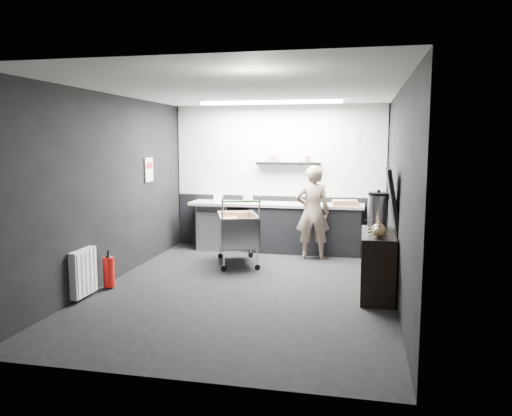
# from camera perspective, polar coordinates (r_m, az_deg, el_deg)

# --- Properties ---
(floor) EXTENTS (5.50, 5.50, 0.00)m
(floor) POSITION_cam_1_polar(r_m,az_deg,el_deg) (7.03, -1.17, -9.13)
(floor) COLOR black
(floor) RESTS_ON ground
(ceiling) EXTENTS (5.50, 5.50, 0.00)m
(ceiling) POSITION_cam_1_polar(r_m,az_deg,el_deg) (6.76, -1.23, 13.35)
(ceiling) COLOR silver
(ceiling) RESTS_ON wall_back
(wall_back) EXTENTS (5.50, 0.00, 5.50)m
(wall_back) POSITION_cam_1_polar(r_m,az_deg,el_deg) (9.45, 2.61, 3.52)
(wall_back) COLOR black
(wall_back) RESTS_ON floor
(wall_front) EXTENTS (5.50, 0.00, 5.50)m
(wall_front) POSITION_cam_1_polar(r_m,az_deg,el_deg) (4.15, -9.88, -1.84)
(wall_front) COLOR black
(wall_front) RESTS_ON floor
(wall_left) EXTENTS (0.00, 5.50, 5.50)m
(wall_left) POSITION_cam_1_polar(r_m,az_deg,el_deg) (7.48, -16.31, 2.14)
(wall_left) COLOR black
(wall_left) RESTS_ON floor
(wall_right) EXTENTS (0.00, 5.50, 5.50)m
(wall_right) POSITION_cam_1_polar(r_m,az_deg,el_deg) (6.60, 15.96, 1.46)
(wall_right) COLOR black
(wall_right) RESTS_ON floor
(kitchen_wall_panel) EXTENTS (3.95, 0.02, 1.70)m
(kitchen_wall_panel) POSITION_cam_1_polar(r_m,az_deg,el_deg) (9.41, 2.61, 6.55)
(kitchen_wall_panel) COLOR silver
(kitchen_wall_panel) RESTS_ON wall_back
(dado_panel) EXTENTS (3.95, 0.02, 1.00)m
(dado_panel) POSITION_cam_1_polar(r_m,az_deg,el_deg) (9.53, 2.56, -1.59)
(dado_panel) COLOR black
(dado_panel) RESTS_ON wall_back
(floating_shelf) EXTENTS (1.20, 0.22, 0.04)m
(floating_shelf) POSITION_cam_1_polar(r_m,az_deg,el_deg) (9.28, 3.72, 5.11)
(floating_shelf) COLOR black
(floating_shelf) RESTS_ON wall_back
(wall_clock) EXTENTS (0.20, 0.03, 0.20)m
(wall_clock) POSITION_cam_1_polar(r_m,az_deg,el_deg) (9.27, 11.27, 8.25)
(wall_clock) COLOR white
(wall_clock) RESTS_ON wall_back
(poster) EXTENTS (0.02, 0.30, 0.40)m
(poster) POSITION_cam_1_polar(r_m,az_deg,el_deg) (8.62, -12.15, 4.29)
(poster) COLOR white
(poster) RESTS_ON wall_left
(poster_red_band) EXTENTS (0.02, 0.22, 0.10)m
(poster_red_band) POSITION_cam_1_polar(r_m,az_deg,el_deg) (8.61, -12.13, 4.76)
(poster_red_band) COLOR red
(poster_red_band) RESTS_ON poster
(radiator) EXTENTS (0.10, 0.50, 0.60)m
(radiator) POSITION_cam_1_polar(r_m,az_deg,el_deg) (6.84, -19.13, -6.98)
(radiator) COLOR white
(radiator) RESTS_ON wall_left
(ceiling_strip) EXTENTS (2.40, 0.20, 0.04)m
(ceiling_strip) POSITION_cam_1_polar(r_m,az_deg,el_deg) (8.56, 1.66, 11.94)
(ceiling_strip) COLOR white
(ceiling_strip) RESTS_ON ceiling
(prep_counter) EXTENTS (3.20, 0.61, 0.90)m
(prep_counter) POSITION_cam_1_polar(r_m,az_deg,el_deg) (9.21, 3.08, -2.18)
(prep_counter) COLOR black
(prep_counter) RESTS_ON floor
(person) EXTENTS (0.64, 0.47, 1.62)m
(person) POSITION_cam_1_polar(r_m,az_deg,el_deg) (8.65, 6.50, -0.50)
(person) COLOR #BDAC96
(person) RESTS_ON floor
(shopping_cart) EXTENTS (0.93, 1.22, 1.13)m
(shopping_cart) POSITION_cam_1_polar(r_m,az_deg,el_deg) (8.24, -2.12, -2.77)
(shopping_cart) COLOR silver
(shopping_cart) RESTS_ON floor
(sideboard) EXTENTS (0.48, 1.13, 1.69)m
(sideboard) POSITION_cam_1_polar(r_m,az_deg,el_deg) (6.79, 13.81, -5.24)
(sideboard) COLOR black
(sideboard) RESTS_ON floor
(fire_extinguisher) EXTENTS (0.16, 0.16, 0.51)m
(fire_extinguisher) POSITION_cam_1_polar(r_m,az_deg,el_deg) (7.23, -16.47, -6.91)
(fire_extinguisher) COLOR red
(fire_extinguisher) RESTS_ON floor
(cardboard_box) EXTENTS (0.47, 0.38, 0.09)m
(cardboard_box) POSITION_cam_1_polar(r_m,az_deg,el_deg) (8.99, 10.12, 0.60)
(cardboard_box) COLOR #916C4D
(cardboard_box) RESTS_ON prep_counter
(pink_tub) EXTENTS (0.19, 0.19, 0.19)m
(pink_tub) POSITION_cam_1_polar(r_m,az_deg,el_deg) (9.26, -0.95, 1.22)
(pink_tub) COLOR beige
(pink_tub) RESTS_ON prep_counter
(white_container) EXTENTS (0.20, 0.17, 0.15)m
(white_container) POSITION_cam_1_polar(r_m,az_deg,el_deg) (9.36, -4.35, 1.16)
(white_container) COLOR white
(white_container) RESTS_ON prep_counter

